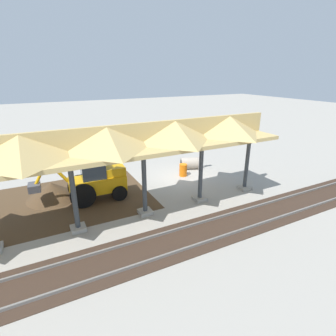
# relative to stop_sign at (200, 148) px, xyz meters

# --- Properties ---
(ground_plane) EXTENTS (120.00, 120.00, 0.00)m
(ground_plane) POSITION_rel_stop_sign_xyz_m (2.00, 0.47, -1.82)
(ground_plane) COLOR #9E998E
(dirt_work_zone) EXTENTS (8.48, 7.00, 0.01)m
(dirt_work_zone) POSITION_rel_stop_sign_xyz_m (9.25, 0.68, -1.81)
(dirt_work_zone) COLOR #4C3823
(dirt_work_zone) RESTS_ON ground
(platform_canopy) EXTENTS (22.01, 3.20, 4.90)m
(platform_canopy) POSITION_rel_stop_sign_xyz_m (9.69, 4.25, 2.35)
(platform_canopy) COLOR #9E998E
(platform_canopy) RESTS_ON ground
(rail_tracks) EXTENTS (60.00, 2.58, 0.15)m
(rail_tracks) POSITION_rel_stop_sign_xyz_m (2.00, 7.19, -1.79)
(rail_tracks) COLOR slate
(rail_tracks) RESTS_ON ground
(stop_sign) EXTENTS (0.75, 0.20, 2.51)m
(stop_sign) POSITION_rel_stop_sign_xyz_m (0.00, 0.00, 0.00)
(stop_sign) COLOR gray
(stop_sign) RESTS_ON ground
(backhoe) EXTENTS (5.25, 1.82, 2.82)m
(backhoe) POSITION_rel_stop_sign_xyz_m (8.16, 1.35, -0.55)
(backhoe) COLOR orange
(backhoe) RESTS_ON ground
(dirt_mound) EXTENTS (5.94, 5.94, 2.04)m
(dirt_mound) POSITION_rel_stop_sign_xyz_m (10.49, 0.00, -1.82)
(dirt_mound) COLOR #4C3823
(dirt_mound) RESTS_ON ground
(concrete_pipe) EXTENTS (1.70, 1.39, 0.91)m
(concrete_pipe) POSITION_rel_stop_sign_xyz_m (0.38, -0.68, -1.36)
(concrete_pipe) COLOR #9E9384
(concrete_pipe) RESTS_ON ground
(traffic_barrel) EXTENTS (0.56, 0.56, 0.90)m
(traffic_barrel) POSITION_rel_stop_sign_xyz_m (1.65, 0.41, -1.37)
(traffic_barrel) COLOR orange
(traffic_barrel) RESTS_ON ground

